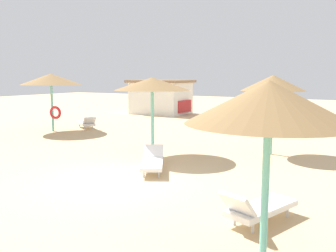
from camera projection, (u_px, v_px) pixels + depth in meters
ground_plane at (115, 181)px, 10.16m from camera, size 80.00×80.00×0.00m
parasol_0 at (152, 84)px, 13.04m from camera, size 2.78×2.78×2.89m
parasol_1 at (269, 103)px, 5.47m from camera, size 2.59×2.59×2.89m
parasol_2 at (51, 80)px, 18.84m from camera, size 3.15×3.15×3.06m
parasol_4 at (273, 83)px, 13.21m from camera, size 2.36×2.36×2.98m
lounger_0 at (152, 161)px, 11.15m from camera, size 1.50×1.97×0.68m
lounger_1 at (258, 207)px, 7.20m from camera, size 1.22×1.96×0.79m
lounger_2 at (87, 123)px, 20.11m from camera, size 1.93×1.55×0.73m
bench_1 at (268, 122)px, 20.30m from camera, size 0.59×1.54×0.49m
parked_car at (163, 103)px, 28.06m from camera, size 4.17×2.36×1.72m
beach_cabana at (161, 97)px, 27.92m from camera, size 4.41×3.54×2.62m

